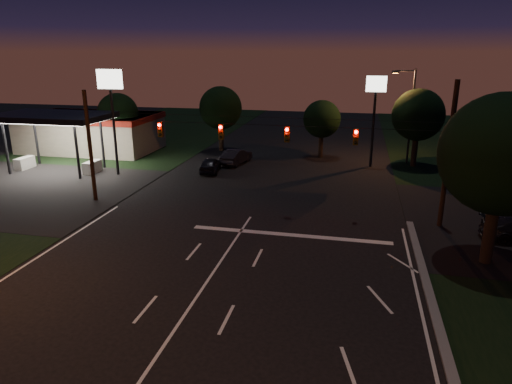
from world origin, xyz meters
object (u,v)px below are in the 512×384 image
(car_oncoming_a, at_px, (210,165))
(car_oncoming_b, at_px, (236,156))
(tree_right_near, at_px, (502,155))
(utility_pole_right, at_px, (439,226))

(car_oncoming_a, relative_size, car_oncoming_b, 0.89)
(tree_right_near, bearing_deg, car_oncoming_a, 143.72)
(tree_right_near, distance_m, car_oncoming_a, 25.04)
(utility_pole_right, bearing_deg, car_oncoming_a, 152.06)
(utility_pole_right, relative_size, car_oncoming_a, 2.28)
(car_oncoming_b, bearing_deg, car_oncoming_a, 79.16)
(utility_pole_right, relative_size, tree_right_near, 1.03)
(utility_pole_right, bearing_deg, car_oncoming_b, 141.57)
(utility_pole_right, xyz_separation_m, tree_right_near, (1.53, -4.83, 5.68))
(tree_right_near, relative_size, car_oncoming_b, 1.98)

